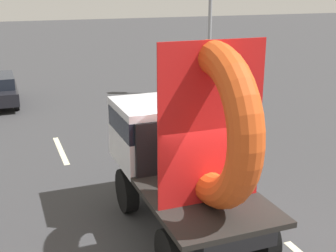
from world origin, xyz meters
The scene contains 5 objects.
ground_plane centered at (0.00, 0.00, 0.00)m, with size 120.00×120.00×0.00m, color #38383A.
flatbed_truck centered at (-0.36, 0.68, 1.85)m, with size 2.02×4.58×3.98m.
traffic_light centered at (5.32, 11.12, 4.00)m, with size 0.42×0.36×6.17m.
lane_dash_left_far centered at (-2.05, 6.14, 0.00)m, with size 2.49×0.16×0.01m, color beige.
lane_dash_right_far centered at (1.34, 6.01, 0.00)m, with size 2.46×0.16×0.01m, color beige.
Camera 1 is at (-3.56, -6.88, 4.79)m, focal length 47.75 mm.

